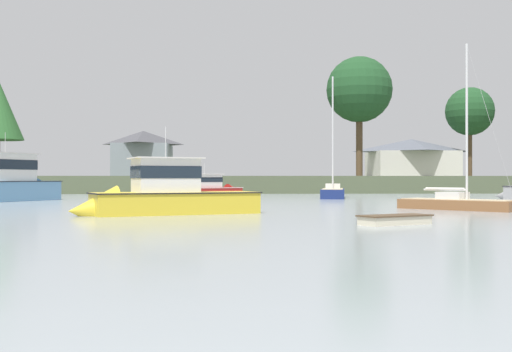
{
  "coord_description": "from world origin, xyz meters",
  "views": [
    {
      "loc": [
        -9.08,
        -4.28,
        1.6
      ],
      "look_at": [
        -6.98,
        34.59,
        1.73
      ],
      "focal_mm": 45.08,
      "sensor_mm": 36.0,
      "label": 1
    }
  ],
  "objects_px": {
    "cruiser_red": "(211,191)",
    "cruiser_skyblue": "(10,189)",
    "sailboat_navy": "(333,195)",
    "dinghy_teal": "(447,195)",
    "cruiser_yellow": "(158,201)",
    "sailboat_wood": "(458,206)",
    "dinghy_cream": "(395,221)"
  },
  "relations": [
    {
      "from": "cruiser_skyblue",
      "to": "cruiser_yellow",
      "type": "distance_m",
      "value": 20.99
    },
    {
      "from": "cruiser_red",
      "to": "dinghy_teal",
      "type": "relative_size",
      "value": 2.55
    },
    {
      "from": "cruiser_skyblue",
      "to": "sailboat_wood",
      "type": "relative_size",
      "value": 1.22
    },
    {
      "from": "cruiser_skyblue",
      "to": "dinghy_teal",
      "type": "bearing_deg",
      "value": 13.62
    },
    {
      "from": "cruiser_yellow",
      "to": "dinghy_cream",
      "type": "bearing_deg",
      "value": -37.3
    },
    {
      "from": "cruiser_yellow",
      "to": "cruiser_skyblue",
      "type": "bearing_deg",
      "value": 124.84
    },
    {
      "from": "dinghy_cream",
      "to": "sailboat_wood",
      "type": "bearing_deg",
      "value": 59.31
    },
    {
      "from": "dinghy_teal",
      "to": "cruiser_yellow",
      "type": "distance_m",
      "value": 33.72
    },
    {
      "from": "sailboat_wood",
      "to": "dinghy_cream",
      "type": "relative_size",
      "value": 3.09
    },
    {
      "from": "cruiser_red",
      "to": "cruiser_skyblue",
      "type": "bearing_deg",
      "value": -145.03
    },
    {
      "from": "cruiser_red",
      "to": "dinghy_cream",
      "type": "height_order",
      "value": "cruiser_red"
    },
    {
      "from": "sailboat_navy",
      "to": "sailboat_wood",
      "type": "relative_size",
      "value": 1.17
    },
    {
      "from": "cruiser_red",
      "to": "dinghy_teal",
      "type": "distance_m",
      "value": 20.19
    },
    {
      "from": "cruiser_red",
      "to": "dinghy_cream",
      "type": "relative_size",
      "value": 2.59
    },
    {
      "from": "sailboat_navy",
      "to": "dinghy_teal",
      "type": "xyz_separation_m",
      "value": [
        10.33,
        2.87,
        -0.09
      ]
    },
    {
      "from": "cruiser_red",
      "to": "cruiser_yellow",
      "type": "bearing_deg",
      "value": -94.14
    },
    {
      "from": "dinghy_teal",
      "to": "cruiser_skyblue",
      "type": "bearing_deg",
      "value": -166.38
    },
    {
      "from": "cruiser_skyblue",
      "to": "cruiser_yellow",
      "type": "bearing_deg",
      "value": -55.16
    },
    {
      "from": "sailboat_wood",
      "to": "dinghy_teal",
      "type": "xyz_separation_m",
      "value": [
        7.32,
        22.11,
        -0.06
      ]
    },
    {
      "from": "dinghy_teal",
      "to": "cruiser_yellow",
      "type": "bearing_deg",
      "value": -130.91
    },
    {
      "from": "dinghy_teal",
      "to": "cruiser_yellow",
      "type": "relative_size",
      "value": 0.33
    },
    {
      "from": "cruiser_red",
      "to": "dinghy_cream",
      "type": "distance_m",
      "value": 34.36
    },
    {
      "from": "sailboat_wood",
      "to": "cruiser_skyblue",
      "type": "bearing_deg",
      "value": 152.63
    },
    {
      "from": "sailboat_navy",
      "to": "cruiser_red",
      "type": "xyz_separation_m",
      "value": [
        -9.81,
        4.37,
        0.26
      ]
    },
    {
      "from": "dinghy_teal",
      "to": "cruiser_red",
      "type": "bearing_deg",
      "value": 175.76
    },
    {
      "from": "cruiser_red",
      "to": "cruiser_yellow",
      "type": "xyz_separation_m",
      "value": [
        -1.95,
        -26.98,
        0.11
      ]
    },
    {
      "from": "sailboat_navy",
      "to": "cruiser_skyblue",
      "type": "bearing_deg",
      "value": -167.23
    },
    {
      "from": "cruiser_skyblue",
      "to": "dinghy_teal",
      "type": "distance_m",
      "value": 35.06
    },
    {
      "from": "sailboat_wood",
      "to": "dinghy_cream",
      "type": "bearing_deg",
      "value": -120.69
    },
    {
      "from": "sailboat_navy",
      "to": "dinghy_teal",
      "type": "height_order",
      "value": "sailboat_navy"
    },
    {
      "from": "sailboat_navy",
      "to": "cruiser_yellow",
      "type": "xyz_separation_m",
      "value": [
        -11.76,
        -22.61,
        0.37
      ]
    },
    {
      "from": "dinghy_teal",
      "to": "cruiser_yellow",
      "type": "height_order",
      "value": "cruiser_yellow"
    }
  ]
}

